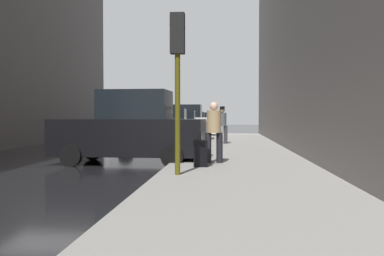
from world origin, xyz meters
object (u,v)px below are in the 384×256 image
at_px(parked_red_hatchback, 176,127).
at_px(parked_blue_sedan, 195,123).
at_px(fire_hydrant, 198,141).
at_px(pedestrian_in_tan_coat, 214,129).
at_px(rolling_suitcase, 200,153).
at_px(parked_silver_sedan, 161,130).
at_px(parked_gray_coupe, 191,124).
at_px(parked_white_van, 184,122).
at_px(pedestrian_with_beanie, 222,123).
at_px(parked_black_suv, 131,130).
at_px(traffic_light, 178,58).

bearing_deg(parked_red_hatchback, parked_blue_sedan, 90.00).
xyz_separation_m(parked_blue_sedan, fire_hydrant, (1.80, -22.99, -0.35)).
relative_size(pedestrian_in_tan_coat, rolling_suitcase, 1.64).
height_order(parked_silver_sedan, rolling_suitcase, parked_silver_sedan).
height_order(fire_hydrant, rolling_suitcase, rolling_suitcase).
distance_m(parked_silver_sedan, parked_gray_coupe, 15.64).
bearing_deg(rolling_suitcase, parked_white_van, 97.04).
bearing_deg(parked_red_hatchback, parked_silver_sedan, -90.00).
distance_m(parked_blue_sedan, rolling_suitcase, 28.65).
bearing_deg(pedestrian_with_beanie, fire_hydrant, -104.23).
height_order(parked_white_van, fire_hydrant, parked_white_van).
height_order(parked_black_suv, rolling_suitcase, parked_black_suv).
bearing_deg(traffic_light, parked_red_hatchback, 97.00).
relative_size(parked_gray_coupe, fire_hydrant, 6.04).
bearing_deg(parked_blue_sedan, rolling_suitcase, -85.47).
bearing_deg(fire_hydrant, traffic_light, -89.61).
xyz_separation_m(parked_white_van, parked_gray_coupe, (0.00, 5.16, -0.18)).
bearing_deg(parked_gray_coupe, traffic_light, -85.79).
bearing_deg(parked_black_suv, fire_hydrant, 64.69).
height_order(parked_blue_sedan, rolling_suitcase, parked_blue_sedan).
xyz_separation_m(parked_white_van, pedestrian_with_beanie, (2.73, -9.08, 0.10)).
bearing_deg(pedestrian_in_tan_coat, parked_blue_sedan, 95.32).
height_order(pedestrian_in_tan_coat, pedestrian_with_beanie, pedestrian_with_beanie).
relative_size(parked_red_hatchback, traffic_light, 1.18).
bearing_deg(rolling_suitcase, parked_gray_coupe, 95.50).
distance_m(parked_gray_coupe, pedestrian_with_beanie, 14.51).
bearing_deg(fire_hydrant, parked_black_suv, -115.31).
height_order(parked_silver_sedan, parked_red_hatchback, same).
xyz_separation_m(parked_black_suv, parked_white_van, (0.00, 16.55, 0.00)).
xyz_separation_m(parked_red_hatchback, parked_blue_sedan, (0.00, 15.16, 0.00)).
distance_m(parked_black_suv, fire_hydrant, 4.25).
height_order(parked_black_suv, parked_blue_sedan, parked_black_suv).
height_order(parked_red_hatchback, fire_hydrant, parked_red_hatchback).
bearing_deg(parked_blue_sedan, parked_white_van, -90.00).
distance_m(parked_white_van, traffic_light, 20.17).
relative_size(parked_red_hatchback, pedestrian_with_beanie, 2.39).
bearing_deg(pedestrian_with_beanie, parked_white_van, 106.74).
distance_m(parked_white_van, pedestrian_with_beanie, 9.48).
bearing_deg(traffic_light, parked_silver_sedan, 101.00).
relative_size(parked_black_suv, pedestrian_in_tan_coat, 2.73).
distance_m(parked_blue_sedan, pedestrian_in_tan_coat, 27.89).
height_order(parked_white_van, traffic_light, traffic_light).
height_order(parked_red_hatchback, parked_white_van, parked_white_van).
bearing_deg(pedestrian_with_beanie, parked_red_hatchback, 123.21).
height_order(parked_black_suv, parked_silver_sedan, parked_black_suv).
bearing_deg(parked_black_suv, parked_blue_sedan, 90.00).
height_order(parked_gray_coupe, pedestrian_in_tan_coat, pedestrian_in_tan_coat).
height_order(parked_silver_sedan, fire_hydrant, parked_silver_sedan).
xyz_separation_m(parked_red_hatchback, parked_gray_coupe, (0.00, 10.07, 0.00)).
xyz_separation_m(parked_silver_sedan, fire_hydrant, (1.80, -2.26, -0.35)).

